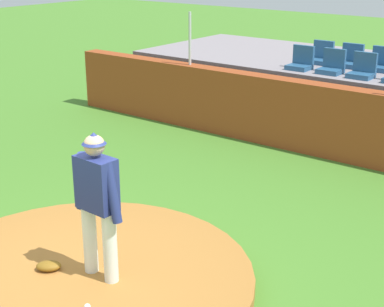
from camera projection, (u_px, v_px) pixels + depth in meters
The scene contains 14 objects.
ground_plane at pixel (81, 290), 7.03m from camera, with size 60.00×60.00×0.00m, color #478029.
pitchers_mound at pixel (81, 282), 6.99m from camera, with size 4.15×4.15×0.23m, color #A86D2F.
pitcher at pixel (97, 196), 6.58m from camera, with size 0.73×0.28×1.77m.
baseball at pixel (87, 307), 6.25m from camera, with size 0.07×0.07×0.07m, color white.
fielding_glove at pixel (49, 266), 7.02m from camera, with size 0.30×0.20×0.11m, color brown.
brick_barrier at pixel (318, 119), 11.45m from camera, with size 12.73×0.40×1.40m, color #98401D.
fence_post_left at pixel (190, 39), 12.85m from camera, with size 0.06×0.06×1.15m, color silver.
bleacher_platform at pixel (370, 95), 13.42m from camera, with size 11.08×3.91×1.37m, color gray.
stadium_chair_0 at pixel (301, 62), 12.68m from camera, with size 0.48×0.44×0.50m.
stadium_chair_1 at pixel (332, 66), 12.29m from camera, with size 0.48×0.44×0.50m.
stadium_chair_2 at pixel (363, 70), 11.88m from camera, with size 0.48×0.44×0.50m.
stadium_chair_4 at pixel (321, 56), 13.33m from camera, with size 0.48×0.44×0.50m.
stadium_chair_5 at pixel (351, 60), 12.93m from camera, with size 0.48×0.44×0.50m.
stadium_chair_6 at pixel (381, 63), 12.54m from camera, with size 0.48×0.44×0.50m.
Camera 1 is at (4.76, -4.01, 3.89)m, focal length 54.99 mm.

